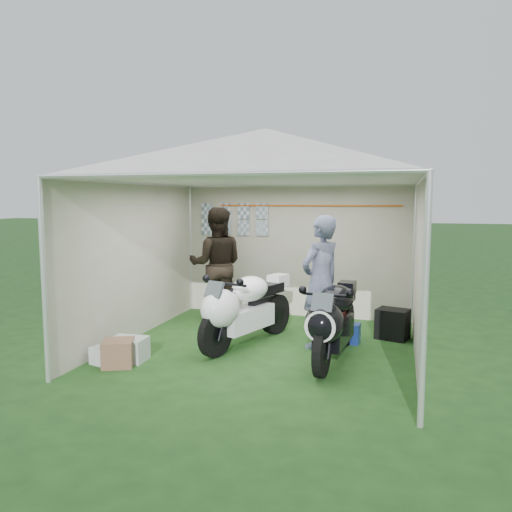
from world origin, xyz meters
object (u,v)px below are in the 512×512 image
object	(u,v)px
paddock_stand	(346,333)
crate_2	(104,355)
canopy_tent	(266,161)
crate_1	(118,353)
person_blue_jacket	(321,282)
person_dark_jacket	(216,264)
crate_0	(129,349)
motorcycle_black	(333,319)
equipment_box	(393,324)
motorcycle_white	(243,307)

from	to	relation	value
paddock_stand	crate_2	distance (m)	3.34
paddock_stand	canopy_tent	bearing A→B (deg)	-154.95
paddock_stand	crate_1	bearing A→B (deg)	-145.10
canopy_tent	person_blue_jacket	xyz separation A→B (m)	(0.73, 0.18, -1.65)
crate_1	person_dark_jacket	bearing A→B (deg)	82.34
crate_0	crate_1	xyz separation A→B (m)	(-0.02, -0.22, 0.01)
motorcycle_black	crate_1	xyz separation A→B (m)	(-2.53, -0.91, -0.39)
crate_1	crate_2	xyz separation A→B (m)	(-0.21, 0.02, -0.05)
crate_1	crate_2	size ratio (longest dim) A/B	1.23
motorcycle_black	paddock_stand	world-z (taller)	motorcycle_black
motorcycle_black	equipment_box	distance (m)	1.53
equipment_box	crate_0	world-z (taller)	equipment_box
crate_1	motorcycle_black	bearing A→B (deg)	19.73
motorcycle_white	crate_2	xyz separation A→B (m)	(-1.44, -1.22, -0.45)
canopy_tent	person_blue_jacket	size ratio (longest dim) A/B	3.07
equipment_box	crate_1	world-z (taller)	equipment_box
motorcycle_black	equipment_box	world-z (taller)	motorcycle_black
equipment_box	crate_2	size ratio (longest dim) A/B	1.50
canopy_tent	person_dark_jacket	xyz separation A→B (m)	(-1.20, 1.22, -1.61)
motorcycle_black	equipment_box	size ratio (longest dim) A/B	4.53
motorcycle_white	crate_1	bearing A→B (deg)	-115.95
motorcycle_white	person_dark_jacket	size ratio (longest dim) A/B	1.02
motorcycle_black	person_dark_jacket	bearing A→B (deg)	148.01
motorcycle_white	equipment_box	size ratio (longest dim) A/B	4.43
paddock_stand	crate_1	distance (m)	3.18
canopy_tent	crate_1	size ratio (longest dim) A/B	15.52
motorcycle_white	paddock_stand	world-z (taller)	motorcycle_white
motorcycle_white	crate_0	distance (m)	1.64
paddock_stand	crate_2	size ratio (longest dim) A/B	1.27
motorcycle_black	person_dark_jacket	distance (m)	2.76
canopy_tent	equipment_box	xyz separation A→B (m)	(1.70, 0.90, -2.35)
motorcycle_white	person_blue_jacket	bearing A→B (deg)	32.73
canopy_tent	crate_0	bearing A→B (deg)	-144.14
person_blue_jacket	crate_0	world-z (taller)	person_blue_jacket
person_blue_jacket	person_dark_jacket	bearing A→B (deg)	-83.59
motorcycle_black	crate_1	world-z (taller)	motorcycle_black
canopy_tent	motorcycle_black	size ratio (longest dim) A/B	2.81
crate_0	crate_2	size ratio (longest dim) A/B	1.50
canopy_tent	person_dark_jacket	distance (m)	2.35
person_dark_jacket	equipment_box	bearing A→B (deg)	155.92
crate_2	equipment_box	bearing A→B (deg)	32.53
motorcycle_white	motorcycle_black	distance (m)	1.34
motorcycle_white	person_blue_jacket	world-z (taller)	person_blue_jacket
person_dark_jacket	person_blue_jacket	distance (m)	2.20
canopy_tent	crate_2	bearing A→B (deg)	-143.33
canopy_tent	crate_0	world-z (taller)	canopy_tent
crate_2	person_dark_jacket	bearing A→B (deg)	77.70
paddock_stand	crate_0	distance (m)	3.05
crate_0	crate_1	size ratio (longest dim) A/B	1.22
motorcycle_black	person_dark_jacket	world-z (taller)	person_dark_jacket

